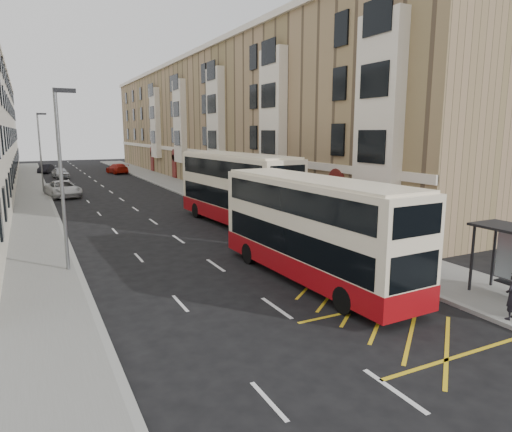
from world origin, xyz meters
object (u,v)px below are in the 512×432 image
street_lamp_far (41,148)px  pedestrian_far (397,254)px  pedestrian_near (512,296)px  pedestrian_mid (433,256)px  street_lamp_near (62,171)px  double_decker_rear (236,189)px  car_dark (46,169)px  car_red (117,168)px  white_van (63,189)px  double_decker_front (312,229)px  car_silver (61,173)px

street_lamp_far → pedestrian_far: bearing=-71.2°
pedestrian_near → pedestrian_far: (0.00, 5.33, 0.11)m
pedestrian_mid → street_lamp_far: bearing=96.3°
street_lamp_near → double_decker_rear: 12.99m
double_decker_rear → car_dark: (-10.02, 48.91, -1.79)m
street_lamp_near → car_dark: size_ratio=1.92×
pedestrian_mid → pedestrian_near: bearing=-121.8°
pedestrian_near → pedestrian_mid: pedestrian_mid is taller
car_dark → car_red: 11.11m
white_van → car_red: size_ratio=1.08×
street_lamp_far → car_red: 22.80m
street_lamp_far → double_decker_front: street_lamp_far is taller
double_decker_rear → pedestrian_mid: double_decker_rear is taller
street_lamp_far → pedestrian_far: street_lamp_far is taller
pedestrian_mid → double_decker_front: bearing=143.4°
street_lamp_far → double_decker_front: bearing=-75.6°
street_lamp_near → car_red: (10.81, 49.70, -3.88)m
double_decker_rear → car_dark: size_ratio=2.96×
car_red → white_van: bearing=59.3°
car_red → double_decker_front: bearing=79.1°
street_lamp_far → car_silver: bearing=80.7°
double_decker_rear → car_red: (-0.35, 43.42, -1.71)m
street_lamp_far → pedestrian_near: size_ratio=4.93×
street_lamp_near → street_lamp_far: 30.00m
double_decker_front → double_decker_rear: 12.37m
car_red → double_decker_rear: bearing=81.3°
street_lamp_near → pedestrian_near: 18.30m
double_decker_front → pedestrian_far: bearing=-24.0°
car_silver → pedestrian_mid: bearing=-85.8°
double_decker_front → pedestrian_near: (3.49, -6.72, -1.30)m
car_dark → white_van: bearing=-71.8°
street_lamp_near → car_dark: 55.34m
car_dark → car_red: size_ratio=0.80×
street_lamp_near → car_silver: bearing=86.7°
double_decker_front → car_silver: (-6.58, 51.90, -1.52)m
car_dark → pedestrian_far: bearing=-62.1°
car_silver → car_red: bearing=16.6°
pedestrian_mid → white_van: 36.52m
car_silver → car_red: car_red is taller
street_lamp_far → double_decker_rear: (11.17, -23.72, -2.16)m
street_lamp_near → car_dark: (1.15, 55.19, -3.95)m
pedestrian_mid → double_decker_rear: bearing=87.7°
car_red → street_lamp_near: bearing=68.5°
car_silver → car_red: 9.00m
double_decker_front → car_red: bearing=85.9°
double_decker_front → street_lamp_far: bearing=102.0°
double_decker_rear → white_van: size_ratio=2.18×
double_decker_front → white_van: (-7.62, 32.23, -1.47)m
street_lamp_far → double_decker_rear: 26.31m
car_dark → double_decker_front: bearing=-65.1°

